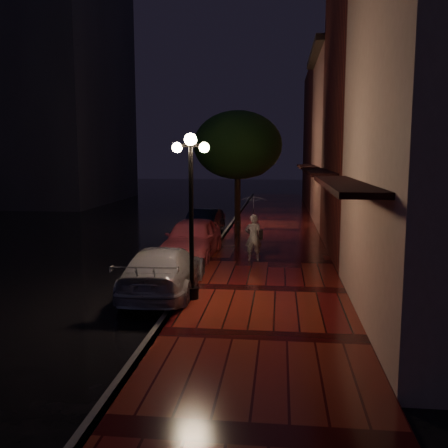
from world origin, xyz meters
The scene contains 14 objects.
ground centered at (0.00, 0.00, 0.00)m, with size 120.00×120.00×0.00m, color black.
sidewalk centered at (2.25, 0.00, 0.07)m, with size 4.50×60.00×0.15m, color #480C0D.
curb centered at (0.00, 0.00, 0.07)m, with size 0.25×60.00×0.15m, color #595451.
storefront_mid centered at (7.00, 2.00, 5.50)m, with size 5.00×8.00×11.00m, color #511914.
storefront_far centered at (7.00, 10.00, 4.50)m, with size 5.00×8.00×9.00m, color #8C5951.
storefront_extra centered at (7.00, 20.00, 5.00)m, with size 5.00×12.00×10.00m, color #511914.
streetlamp_near centered at (0.35, -5.00, 2.60)m, with size 0.96×0.36×4.31m.
streetlamp_far centered at (0.35, 9.00, 2.60)m, with size 0.96×0.36×4.31m.
street_tree centered at (0.61, 5.99, 4.24)m, with size 4.16×4.16×5.80m.
pink_car centered at (-0.66, 0.73, 0.77)m, with size 1.82×4.52×1.54m, color #EE6271.
navy_car centered at (-1.00, 5.78, 0.65)m, with size 1.38×3.97×1.31m, color black.
silver_car centered at (-0.60, -4.18, 0.68)m, with size 1.91×4.71×1.37m, color #A9A9B0.
woman_with_umbrella centered at (1.70, -0.03, 1.69)m, with size 0.97×0.98×2.33m.
parking_meter centered at (1.00, 1.62, 0.87)m, with size 0.11×0.09×1.18m.
Camera 1 is at (2.63, -17.60, 3.94)m, focal length 40.00 mm.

